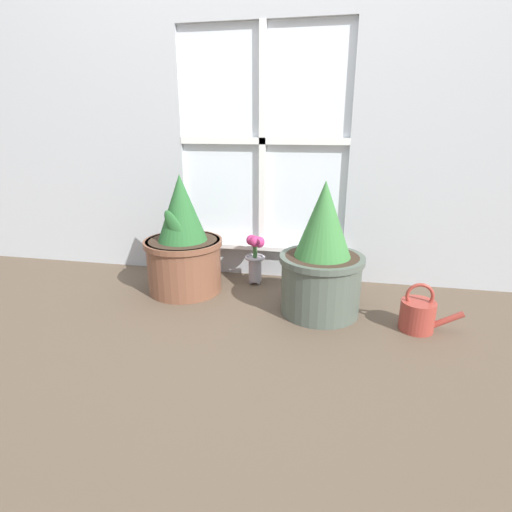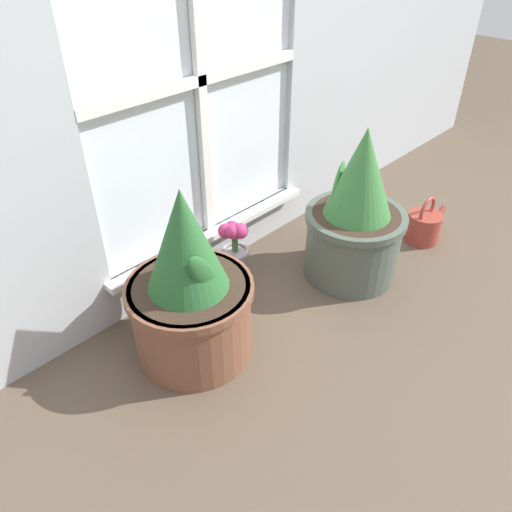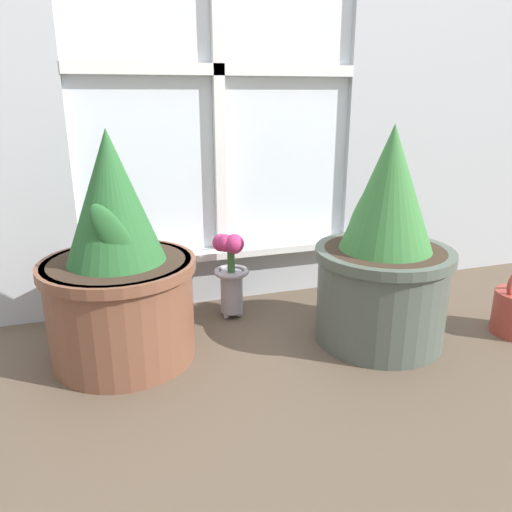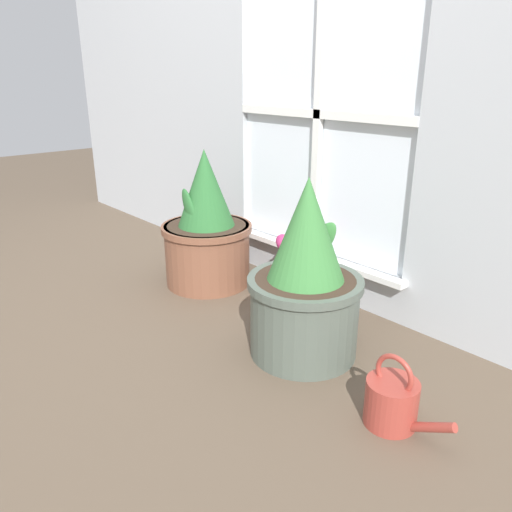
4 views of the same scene
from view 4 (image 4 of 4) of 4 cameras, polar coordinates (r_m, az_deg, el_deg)
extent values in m
plane|color=brown|center=(1.95, -6.21, -8.49)|extent=(10.00, 10.00, 0.00)
cube|color=#B2B7BC|center=(3.20, -12.43, 25.47)|extent=(1.73, 0.05, 2.50)
cube|color=#B2B7BC|center=(2.30, 6.67, -1.28)|extent=(0.93, 0.05, 0.19)
cube|color=white|center=(2.16, 7.65, 15.83)|extent=(0.93, 0.02, 1.17)
cube|color=white|center=(2.14, 7.15, 15.81)|extent=(0.04, 0.02, 1.17)
cube|color=white|center=(2.14, 7.15, 15.81)|extent=(0.93, 0.02, 0.04)
cube|color=white|center=(2.24, 5.98, 0.41)|extent=(0.99, 0.06, 0.02)
cylinder|color=brown|center=(2.33, -5.56, 0.22)|extent=(0.39, 0.39, 0.28)
cylinder|color=brown|center=(2.29, -5.66, 3.22)|extent=(0.41, 0.41, 0.03)
cylinder|color=#38281E|center=(2.29, -5.67, 3.44)|extent=(0.36, 0.36, 0.01)
cone|color=#28602D|center=(2.24, -5.83, 7.75)|extent=(0.26, 0.26, 0.34)
ellipsoid|color=#28602D|center=(2.22, -7.58, 5.26)|extent=(0.15, 0.04, 0.20)
cylinder|color=#4C564C|center=(1.75, 5.50, -6.86)|extent=(0.37, 0.37, 0.28)
cylinder|color=#4C564C|center=(1.69, 5.64, -3.01)|extent=(0.39, 0.39, 0.03)
cylinder|color=#38281E|center=(1.69, 5.65, -2.73)|extent=(0.34, 0.34, 0.01)
cone|color=#387538|center=(1.63, 5.87, 3.06)|extent=(0.26, 0.26, 0.35)
ellipsoid|color=#387538|center=(1.73, 6.88, 1.06)|extent=(0.19, 0.09, 0.23)
sphere|color=#99939E|center=(2.24, 3.88, -4.16)|extent=(0.02, 0.02, 0.02)
sphere|color=#99939E|center=(2.23, 2.74, -4.26)|extent=(0.02, 0.02, 0.02)
sphere|color=#99939E|center=(2.20, 3.58, -4.63)|extent=(0.02, 0.02, 0.02)
cylinder|color=#99939E|center=(2.20, 3.44, -2.51)|extent=(0.07, 0.07, 0.14)
torus|color=#99939E|center=(2.17, 3.48, -0.83)|extent=(0.11, 0.11, 0.02)
cylinder|color=#386633|center=(2.16, 3.50, 0.12)|extent=(0.02, 0.02, 0.08)
sphere|color=#B22D66|center=(2.14, 3.53, 1.59)|extent=(0.04, 0.04, 0.04)
sphere|color=#B22D66|center=(2.15, 4.45, 1.25)|extent=(0.06, 0.06, 0.06)
sphere|color=#B22D66|center=(2.17, 3.50, 1.80)|extent=(0.06, 0.06, 0.06)
sphere|color=#B22D66|center=(2.14, 3.01, 1.76)|extent=(0.06, 0.06, 0.06)
sphere|color=#B22D66|center=(2.12, 3.16, 1.52)|extent=(0.06, 0.06, 0.06)
cylinder|color=#99382D|center=(1.50, 15.19, -15.86)|extent=(0.15, 0.15, 0.13)
cylinder|color=#99382D|center=(1.46, 19.52, -17.96)|extent=(0.13, 0.03, 0.09)
torus|color=#99382D|center=(1.45, 15.53, -12.88)|extent=(0.12, 0.01, 0.12)
camera|label=1|loc=(1.18, -73.37, 2.14)|focal=28.00mm
camera|label=2|loc=(2.54, -38.78, 23.96)|focal=35.00mm
camera|label=3|loc=(1.82, -42.45, 7.79)|focal=35.00mm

